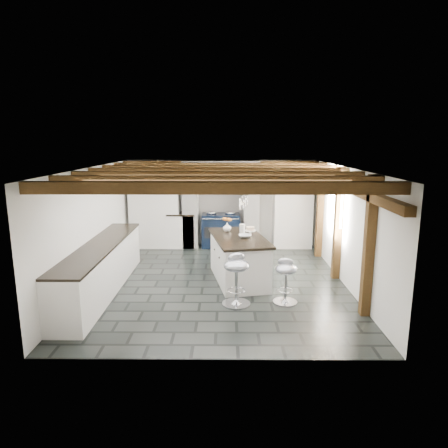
{
  "coord_description": "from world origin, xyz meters",
  "views": [
    {
      "loc": [
        0.16,
        -7.74,
        2.81
      ],
      "look_at": [
        0.1,
        0.4,
        1.1
      ],
      "focal_mm": 32.0,
      "sensor_mm": 36.0,
      "label": 1
    }
  ],
  "objects_px": {
    "kitchen_island": "(239,258)",
    "bar_stool_far": "(236,274)",
    "range_cooker": "(221,230)",
    "bar_stool_near": "(286,276)"
  },
  "relations": [
    {
      "from": "range_cooker",
      "to": "bar_stool_near",
      "type": "bearing_deg",
      "value": -72.57
    },
    {
      "from": "range_cooker",
      "to": "bar_stool_far",
      "type": "height_order",
      "value": "range_cooker"
    },
    {
      "from": "kitchen_island",
      "to": "bar_stool_far",
      "type": "relative_size",
      "value": 2.19
    },
    {
      "from": "range_cooker",
      "to": "bar_stool_far",
      "type": "distance_m",
      "value": 3.9
    },
    {
      "from": "bar_stool_far",
      "to": "bar_stool_near",
      "type": "bearing_deg",
      "value": -17.11
    },
    {
      "from": "bar_stool_near",
      "to": "bar_stool_far",
      "type": "bearing_deg",
      "value": -158.06
    },
    {
      "from": "kitchen_island",
      "to": "range_cooker",
      "type": "bearing_deg",
      "value": 87.79
    },
    {
      "from": "range_cooker",
      "to": "bar_stool_near",
      "type": "xyz_separation_m",
      "value": [
        1.19,
        -3.8,
        0.03
      ]
    },
    {
      "from": "bar_stool_far",
      "to": "kitchen_island",
      "type": "bearing_deg",
      "value": 63.33
    },
    {
      "from": "bar_stool_near",
      "to": "bar_stool_far",
      "type": "distance_m",
      "value": 0.88
    }
  ]
}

